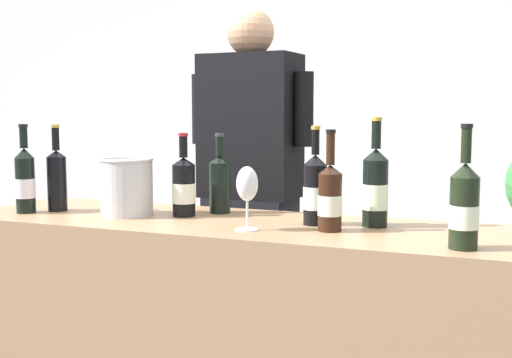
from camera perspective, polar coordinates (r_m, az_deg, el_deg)
name	(u,v)px	position (r m, az deg, el deg)	size (l,w,h in m)	color
wall_back	(380,97)	(4.67, 10.92, 7.13)	(8.00, 0.10, 2.80)	white
counter	(234,353)	(2.33, -1.96, -15.15)	(1.97, 0.56, 0.93)	#9E7A56
wine_bottle_0	(184,187)	(2.32, -6.43, -0.69)	(0.08, 0.08, 0.30)	black
wine_bottle_1	(330,197)	(2.03, 6.59, -1.61)	(0.08, 0.08, 0.32)	black
wine_bottle_2	(375,188)	(2.13, 10.55, -0.76)	(0.08, 0.08, 0.36)	black
wine_bottle_3	(315,190)	(2.14, 5.27, -0.98)	(0.08, 0.08, 0.33)	black
wine_bottle_4	(57,178)	(2.54, -17.27, 0.09)	(0.07, 0.07, 0.33)	black
wine_bottle_5	(464,206)	(1.85, 18.00, -2.27)	(0.08, 0.08, 0.34)	black
wine_bottle_6	(220,182)	(2.37, -3.23, -0.30)	(0.08, 0.08, 0.30)	black
wine_bottle_7	(25,180)	(2.52, -19.82, -0.10)	(0.07, 0.07, 0.33)	black
wine_glass	(247,187)	(2.03, -0.79, -0.67)	(0.08, 0.08, 0.20)	silver
ice_bucket	(127,186)	(2.37, -11.41, -0.64)	(0.20, 0.20, 0.21)	silver
person_server	(251,215)	(2.81, -0.49, -3.26)	(0.57, 0.26, 1.74)	black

